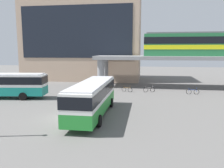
{
  "coord_description": "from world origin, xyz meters",
  "views": [
    {
      "loc": [
        7.02,
        -19.53,
        6.13
      ],
      "look_at": [
        3.06,
        6.94,
        2.2
      ],
      "focal_mm": 36.45,
      "sensor_mm": 36.0,
      "label": 1
    }
  ],
  "objects_px": {
    "bus_main": "(93,95)",
    "bicycle_silver": "(149,90)",
    "train": "(200,44)",
    "bicycle_brown": "(127,89)",
    "bicycle_blue": "(193,92)",
    "station_building": "(84,38)",
    "bus_secondary": "(3,83)"
  },
  "relations": [
    {
      "from": "station_building",
      "to": "bicycle_silver",
      "type": "distance_m",
      "value": 21.92
    },
    {
      "from": "bus_main",
      "to": "bus_secondary",
      "type": "xyz_separation_m",
      "value": [
        -13.37,
        6.14,
        0.0
      ]
    },
    {
      "from": "station_building",
      "to": "bicycle_silver",
      "type": "height_order",
      "value": "station_building"
    },
    {
      "from": "bicycle_blue",
      "to": "bicycle_silver",
      "type": "height_order",
      "value": "same"
    },
    {
      "from": "station_building",
      "to": "bicycle_silver",
      "type": "bearing_deg",
      "value": -46.21
    },
    {
      "from": "bus_secondary",
      "to": "train",
      "type": "bearing_deg",
      "value": 25.09
    },
    {
      "from": "bus_main",
      "to": "bicycle_blue",
      "type": "xyz_separation_m",
      "value": [
        11.55,
        12.67,
        -1.63
      ]
    },
    {
      "from": "train",
      "to": "bicycle_brown",
      "type": "height_order",
      "value": "train"
    },
    {
      "from": "station_building",
      "to": "bus_secondary",
      "type": "height_order",
      "value": "station_building"
    },
    {
      "from": "train",
      "to": "bicycle_blue",
      "type": "xyz_separation_m",
      "value": [
        -1.96,
        -6.05,
        -6.86
      ]
    },
    {
      "from": "bicycle_blue",
      "to": "bicycle_brown",
      "type": "relative_size",
      "value": 1.08
    },
    {
      "from": "train",
      "to": "bicycle_silver",
      "type": "distance_m",
      "value": 11.84
    },
    {
      "from": "train",
      "to": "bicycle_blue",
      "type": "relative_size",
      "value": 10.09
    },
    {
      "from": "bicycle_silver",
      "to": "bus_secondary",
      "type": "bearing_deg",
      "value": -158.8
    },
    {
      "from": "bus_main",
      "to": "bicycle_brown",
      "type": "xyz_separation_m",
      "value": [
        2.14,
        13.22,
        -1.63
      ]
    },
    {
      "from": "station_building",
      "to": "bicycle_brown",
      "type": "height_order",
      "value": "station_building"
    },
    {
      "from": "train",
      "to": "bus_main",
      "type": "xyz_separation_m",
      "value": [
        -13.51,
        -18.73,
        -5.23
      ]
    },
    {
      "from": "bicycle_blue",
      "to": "bicycle_silver",
      "type": "bearing_deg",
      "value": 172.88
    },
    {
      "from": "bus_main",
      "to": "bus_secondary",
      "type": "height_order",
      "value": "same"
    },
    {
      "from": "bus_secondary",
      "to": "bicycle_blue",
      "type": "height_order",
      "value": "bus_secondary"
    },
    {
      "from": "station_building",
      "to": "bus_secondary",
      "type": "bearing_deg",
      "value": -102.45
    },
    {
      "from": "bus_secondary",
      "to": "bicycle_brown",
      "type": "distance_m",
      "value": 17.14
    },
    {
      "from": "train",
      "to": "bicycle_brown",
      "type": "distance_m",
      "value": 14.37
    },
    {
      "from": "bicycle_silver",
      "to": "bicycle_brown",
      "type": "distance_m",
      "value": 3.31
    },
    {
      "from": "bus_main",
      "to": "bicycle_silver",
      "type": "height_order",
      "value": "bus_main"
    },
    {
      "from": "bicycle_brown",
      "to": "station_building",
      "type": "bearing_deg",
      "value": 125.82
    },
    {
      "from": "bicycle_brown",
      "to": "bicycle_blue",
      "type": "bearing_deg",
      "value": -3.35
    },
    {
      "from": "station_building",
      "to": "bicycle_brown",
      "type": "relative_size",
      "value": 14.57
    },
    {
      "from": "train",
      "to": "station_building",
      "type": "bearing_deg",
      "value": 157.14
    },
    {
      "from": "bicycle_blue",
      "to": "bicycle_brown",
      "type": "bearing_deg",
      "value": 176.65
    },
    {
      "from": "bus_secondary",
      "to": "bicycle_blue",
      "type": "distance_m",
      "value": 25.82
    },
    {
      "from": "bus_main",
      "to": "bicycle_silver",
      "type": "bearing_deg",
      "value": 67.95
    }
  ]
}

